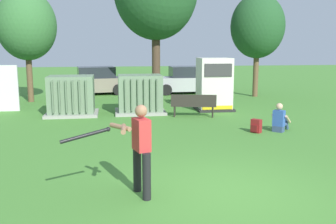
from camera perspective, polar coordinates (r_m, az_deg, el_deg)
ground_plane at (r=7.62m, az=9.01°, el=-11.78°), size 96.00×96.00×0.00m
transformer_west at (r=16.05m, az=-14.26°, el=2.32°), size 2.10×1.70×1.62m
transformer_mid_west at (r=16.09m, az=-4.23°, el=2.62°), size 2.10×1.70×1.62m
generator_enclosure at (r=16.93m, az=6.93°, el=4.11°), size 1.60×1.40×2.30m
park_bench at (r=15.19m, az=3.86°, el=1.23°), size 1.84×0.80×0.92m
batter at (r=7.09m, az=-4.43°, el=-5.05°), size 1.60×0.78×1.74m
seated_spectator at (r=13.16m, az=16.43°, el=-1.18°), size 0.74×0.74×0.96m
backpack at (r=12.79m, az=13.06°, el=-2.08°), size 0.37×0.38×0.44m
tree_left at (r=20.54m, az=-20.45°, el=12.05°), size 2.91×2.91×5.56m
tree_center_right at (r=22.00m, az=13.28°, el=12.37°), size 2.96×2.96×5.65m
parked_car_leftmost at (r=22.93m, az=-10.96°, el=4.51°), size 4.40×2.37×1.62m
parked_car_left_of_center at (r=23.05m, az=2.70°, el=4.70°), size 4.23×1.99×1.62m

